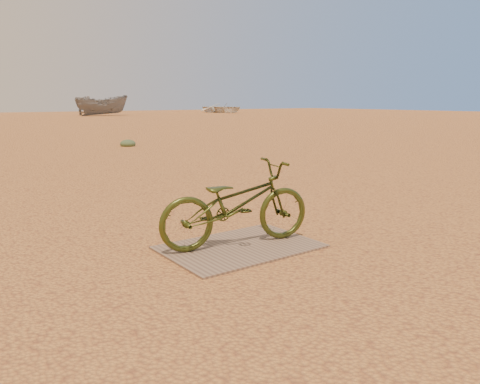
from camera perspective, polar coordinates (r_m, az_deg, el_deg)
ground at (r=5.47m, az=1.45°, el=-5.37°), size 120.00×120.00×0.00m
plywood_board at (r=5.04m, az=0.00°, el=-6.70°), size 1.61×1.10×0.02m
bicycle at (r=4.97m, az=-0.44°, el=-1.45°), size 1.79×0.90×0.90m
boat_mid_right at (r=48.52m, az=-16.46°, el=10.09°), size 5.32×2.46×1.99m
boat_far_right at (r=57.16m, az=-2.11°, el=10.21°), size 5.15×6.28×1.14m
kale_b at (r=16.46m, az=-13.50°, el=5.46°), size 0.53×0.53×0.29m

